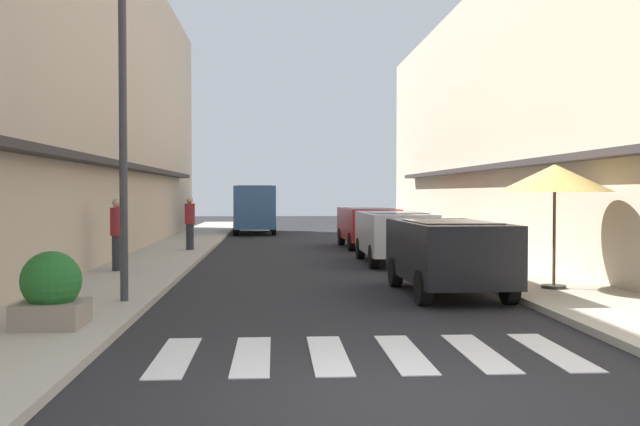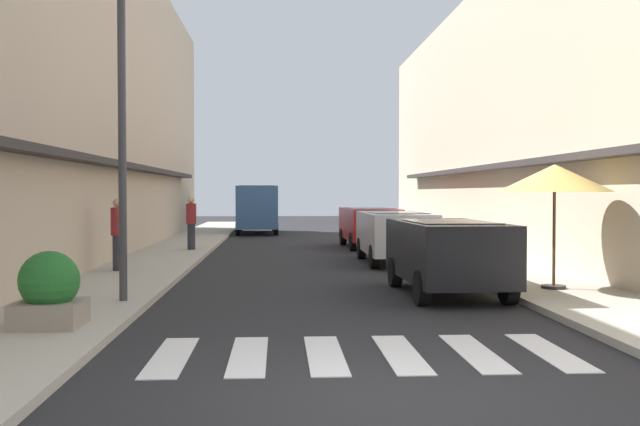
{
  "view_description": "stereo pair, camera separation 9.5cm",
  "coord_description": "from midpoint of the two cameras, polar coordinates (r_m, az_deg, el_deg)",
  "views": [
    {
      "loc": [
        -1.14,
        -6.74,
        2.02
      ],
      "look_at": [
        -0.11,
        9.57,
        1.56
      ],
      "focal_mm": 40.26,
      "sensor_mm": 36.0,
      "label": 1
    },
    {
      "loc": [
        -1.05,
        -6.75,
        2.02
      ],
      "look_at": [
        -0.11,
        9.57,
        1.56
      ],
      "focal_mm": 40.26,
      "sensor_mm": 36.0,
      "label": 2
    }
  ],
  "objects": [
    {
      "name": "parked_car_far",
      "position": [
        26.33,
        3.72,
        -0.78
      ],
      "size": [
        1.92,
        4.36,
        1.47
      ],
      "color": "maroon",
      "rests_on": "ground_plane"
    },
    {
      "name": "parked_car_mid",
      "position": [
        20.6,
        5.79,
        -1.45
      ],
      "size": [
        1.82,
        4.32,
        1.47
      ],
      "color": "silver",
      "rests_on": "ground_plane"
    },
    {
      "name": "pedestrian_walking_far",
      "position": [
        24.35,
        -10.42,
        -0.67
      ],
      "size": [
        0.34,
        0.34,
        1.78
      ],
      "rotation": [
        0.0,
        0.0,
        0.45
      ],
      "color": "#282B33",
      "rests_on": "sidewalk_left"
    },
    {
      "name": "crosswalk",
      "position": [
        9.15,
        3.4,
        -11.12
      ],
      "size": [
        5.2,
        2.2,
        0.01
      ],
      "color": "silver",
      "rests_on": "ground_plane"
    },
    {
      "name": "sidewalk_left",
      "position": [
        21.84,
        -12.64,
        -3.58
      ],
      "size": [
        2.37,
        51.57,
        0.12
      ],
      "primitive_type": "cube",
      "color": "#ADA899",
      "rests_on": "ground_plane"
    },
    {
      "name": "street_lamp",
      "position": [
        13.1,
        -14.83,
        8.46
      ],
      "size": [
        1.19,
        0.28,
        5.73
      ],
      "color": "#38383D",
      "rests_on": "sidewalk_left"
    },
    {
      "name": "pedestrian_walking_near",
      "position": [
        18.19,
        -15.95,
        -1.48
      ],
      "size": [
        0.34,
        0.34,
        1.77
      ],
      "rotation": [
        0.0,
        0.0,
        1.75
      ],
      "color": "#282B33",
      "rests_on": "sidewalk_left"
    },
    {
      "name": "building_row_left",
      "position": [
        23.62,
        -21.36,
        9.05
      ],
      "size": [
        5.5,
        35.15,
        10.25
      ],
      "color": "#C6B299",
      "rests_on": "ground_plane"
    },
    {
      "name": "planter_corner",
      "position": [
        10.93,
        -20.81,
        -5.88
      ],
      "size": [
        0.92,
        0.92,
        1.08
      ],
      "color": "gray",
      "rests_on": "sidewalk_left"
    },
    {
      "name": "building_row_right",
      "position": [
        24.3,
        19.01,
        7.43
      ],
      "size": [
        5.5,
        35.15,
        9.04
      ],
      "color": "#C6B299",
      "rests_on": "ground_plane"
    },
    {
      "name": "delivery_van",
      "position": [
        35.71,
        -5.29,
        0.63
      ],
      "size": [
        2.13,
        5.45,
        2.37
      ],
      "color": "#33598C",
      "rests_on": "ground_plane"
    },
    {
      "name": "parked_car_near",
      "position": [
        14.37,
        9.95,
        -2.8
      ],
      "size": [
        1.88,
        4.0,
        1.47
      ],
      "color": "black",
      "rests_on": "ground_plane"
    },
    {
      "name": "cafe_umbrella",
      "position": [
        14.98,
        17.98,
        2.6
      ],
      "size": [
        2.26,
        2.26,
        2.47
      ],
      "color": "#262626",
      "rests_on": "sidewalk_right"
    },
    {
      "name": "ground_plane",
      "position": [
        21.6,
        -0.71,
        -3.75
      ],
      "size": [
        81.03,
        81.03,
        0.0
      ],
      "primitive_type": "plane",
      "color": "#232326"
    },
    {
      "name": "sidewalk_right",
      "position": [
        22.28,
        10.97,
        -3.46
      ],
      "size": [
        2.37,
        51.57,
        0.12
      ],
      "primitive_type": "cube",
      "color": "#ADA899",
      "rests_on": "ground_plane"
    }
  ]
}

